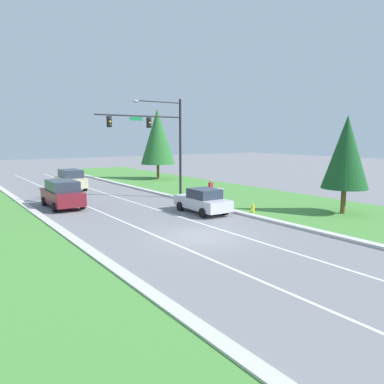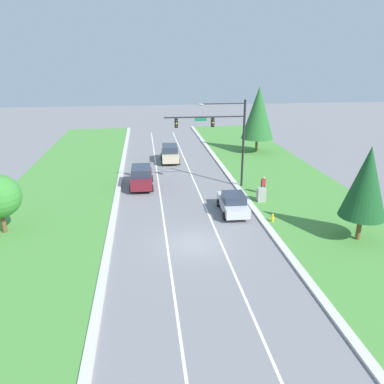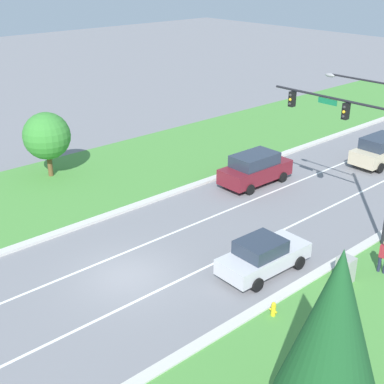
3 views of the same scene
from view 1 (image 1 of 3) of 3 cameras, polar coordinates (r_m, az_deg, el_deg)
The scene contains 15 objects.
ground_plane at distance 19.47m, azimuth 1.22°, elevation -6.79°, with size 160.00×160.00×0.00m, color slate.
curb_strip_right at distance 23.15m, azimuth 12.63°, elevation -4.37°, with size 0.50×90.00×0.15m.
curb_strip_left at distance 16.88m, azimuth -14.67°, elevation -9.18°, with size 0.50×90.00×0.15m.
grass_verge_right at distance 27.19m, azimuth 20.14°, elevation -2.88°, with size 10.00×90.00×0.08m.
lane_stripe_inner_left at distance 18.50m, azimuth -3.33°, elevation -7.60°, with size 0.14×81.00×0.01m.
lane_stripe_inner_right at distance 20.55m, azimuth 5.30°, elevation -6.01°, with size 0.14×81.00×0.01m.
traffic_signal_mast at distance 30.40m, azimuth -5.09°, elevation 8.94°, with size 7.43×0.41×8.20m.
champagne_suv at distance 38.37m, azimuth -18.00°, elevation 1.83°, with size 2.21×4.84×2.00m.
silver_sedan at distance 25.31m, azimuth 1.64°, elevation -1.35°, with size 2.14×4.53×1.67m.
burgundy_suv at distance 28.82m, azimuth -19.15°, elevation -0.25°, with size 2.22×4.89×2.00m.
utility_cabinet at distance 28.73m, azimuth 3.96°, elevation -0.64°, with size 0.70×0.60×1.24m.
pedestrian at distance 30.55m, azimuth 2.88°, elevation 0.50°, with size 0.41×0.29×1.69m.
fire_hydrant at distance 25.34m, azimuth 9.24°, elevation -2.57°, with size 0.34×0.20×0.70m.
conifer_near_right_tree at distance 45.62m, azimuth -5.27°, elevation 8.40°, with size 4.12×4.12×8.50m.
conifer_far_right_tree at distance 26.40m, azimuth 22.43°, elevation 5.61°, with size 2.98×2.98×6.52m.
Camera 1 is at (-11.10, -15.18, 5.05)m, focal length 35.00 mm.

